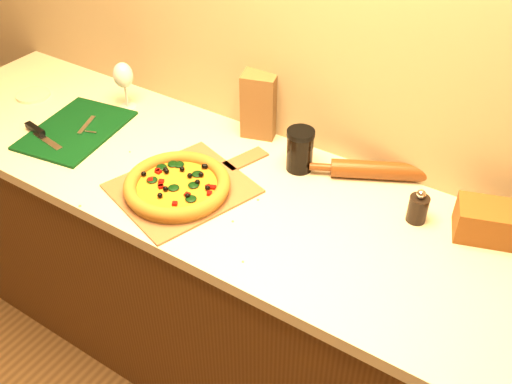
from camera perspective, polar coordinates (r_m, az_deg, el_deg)
name	(u,v)px	position (r m, az deg, el deg)	size (l,w,h in m)	color
cabinet	(266,302)	(2.06, 0.96, -10.94)	(2.80, 0.65, 0.86)	#49290F
countertop	(267,205)	(1.74, 1.12, -1.28)	(2.84, 0.68, 0.04)	beige
pizza_peel	(186,186)	(1.78, -6.99, 0.55)	(0.45, 0.56, 0.01)	brown
pizza	(177,185)	(1.75, -7.89, 0.66)	(0.33, 0.33, 0.05)	#C48631
cutting_board	(75,130)	(2.13, -17.68, 5.93)	(0.33, 0.42, 0.03)	#053310
bottle_cap	(206,205)	(1.71, -5.00, -1.32)	(0.03, 0.03, 0.01)	black
pepper_grinder	(418,208)	(1.69, 15.89, -1.54)	(0.06, 0.06, 0.11)	black
rolling_pin	(378,170)	(1.83, 12.11, 2.15)	(0.39, 0.22, 0.06)	#5B300F
wine_glass	(123,76)	(2.17, -13.14, 11.19)	(0.07, 0.07, 0.18)	silver
paper_bag	(260,105)	(1.96, 0.37, 8.73)	(0.11, 0.09, 0.23)	brown
dark_jar	(300,150)	(1.81, 4.41, 4.22)	(0.09, 0.09, 0.14)	black
side_plate	(33,95)	(2.41, -21.39, 9.02)	(0.13, 0.13, 0.01)	beige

